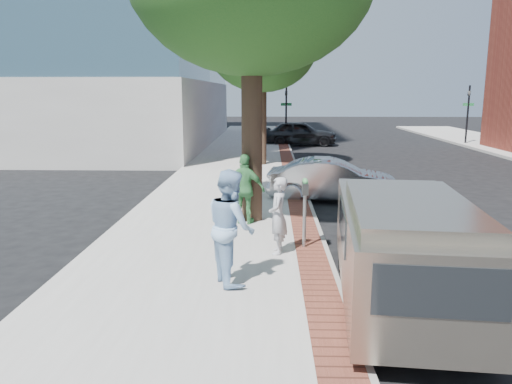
{
  "coord_description": "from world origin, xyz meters",
  "views": [
    {
      "loc": [
        -0.16,
        -10.57,
        3.38
      ],
      "look_at": [
        -0.45,
        0.26,
        1.2
      ],
      "focal_mm": 35.0,
      "sensor_mm": 36.0,
      "label": 1
    }
  ],
  "objects_px": {
    "parking_meter": "(305,199)",
    "bg_car": "(300,133)",
    "person_gray": "(278,216)",
    "person_green": "(245,189)",
    "sedan_silver": "(333,180)",
    "van": "(402,244)",
    "person_officer": "(231,227)"
  },
  "relations": [
    {
      "from": "person_green",
      "to": "person_officer",
      "type": "bearing_deg",
      "value": 108.2
    },
    {
      "from": "person_gray",
      "to": "sedan_silver",
      "type": "xyz_separation_m",
      "value": [
        1.81,
        5.69,
        -0.27
      ]
    },
    {
      "from": "person_gray",
      "to": "van",
      "type": "relative_size",
      "value": 0.31
    },
    {
      "from": "person_gray",
      "to": "bg_car",
      "type": "distance_m",
      "value": 22.47
    },
    {
      "from": "sedan_silver",
      "to": "van",
      "type": "bearing_deg",
      "value": -172.15
    },
    {
      "from": "parking_meter",
      "to": "sedan_silver",
      "type": "xyz_separation_m",
      "value": [
        1.25,
        5.3,
        -0.54
      ]
    },
    {
      "from": "parking_meter",
      "to": "bg_car",
      "type": "distance_m",
      "value": 22.04
    },
    {
      "from": "parking_meter",
      "to": "sedan_silver",
      "type": "height_order",
      "value": "parking_meter"
    },
    {
      "from": "parking_meter",
      "to": "sedan_silver",
      "type": "bearing_deg",
      "value": 76.78
    },
    {
      "from": "sedan_silver",
      "to": "bg_car",
      "type": "relative_size",
      "value": 0.87
    },
    {
      "from": "parking_meter",
      "to": "person_officer",
      "type": "height_order",
      "value": "person_officer"
    },
    {
      "from": "parking_meter",
      "to": "sedan_silver",
      "type": "distance_m",
      "value": 5.47
    },
    {
      "from": "person_gray",
      "to": "person_officer",
      "type": "relative_size",
      "value": 0.8
    },
    {
      "from": "parking_meter",
      "to": "bg_car",
      "type": "bearing_deg",
      "value": 86.85
    },
    {
      "from": "parking_meter",
      "to": "person_gray",
      "type": "xyz_separation_m",
      "value": [
        -0.56,
        -0.39,
        -0.27
      ]
    },
    {
      "from": "sedan_silver",
      "to": "parking_meter",
      "type": "bearing_deg",
      "value": 173.59
    },
    {
      "from": "parking_meter",
      "to": "bg_car",
      "type": "xyz_separation_m",
      "value": [
        1.21,
        22.01,
        -0.41
      ]
    },
    {
      "from": "person_gray",
      "to": "sedan_silver",
      "type": "height_order",
      "value": "person_gray"
    },
    {
      "from": "person_gray",
      "to": "van",
      "type": "xyz_separation_m",
      "value": [
        1.95,
        -2.07,
        0.06
      ]
    },
    {
      "from": "bg_car",
      "to": "van",
      "type": "distance_m",
      "value": 24.47
    },
    {
      "from": "parking_meter",
      "to": "person_gray",
      "type": "relative_size",
      "value": 0.94
    },
    {
      "from": "person_officer",
      "to": "person_green",
      "type": "height_order",
      "value": "person_officer"
    },
    {
      "from": "parking_meter",
      "to": "person_officer",
      "type": "bearing_deg",
      "value": -125.12
    },
    {
      "from": "person_gray",
      "to": "person_green",
      "type": "bearing_deg",
      "value": -157.49
    },
    {
      "from": "parking_meter",
      "to": "person_green",
      "type": "height_order",
      "value": "person_green"
    },
    {
      "from": "person_officer",
      "to": "van",
      "type": "distance_m",
      "value": 2.82
    },
    {
      "from": "person_green",
      "to": "sedan_silver",
      "type": "distance_m",
      "value": 4.25
    },
    {
      "from": "person_gray",
      "to": "bg_car",
      "type": "bearing_deg",
      "value": 179.58
    },
    {
      "from": "sedan_silver",
      "to": "van",
      "type": "height_order",
      "value": "van"
    },
    {
      "from": "bg_car",
      "to": "person_green",
      "type": "bearing_deg",
      "value": 176.29
    },
    {
      "from": "person_officer",
      "to": "person_gray",
      "type": "bearing_deg",
      "value": -49.43
    },
    {
      "from": "person_gray",
      "to": "person_green",
      "type": "xyz_separation_m",
      "value": [
        -0.78,
        2.33,
        0.09
      ]
    }
  ]
}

